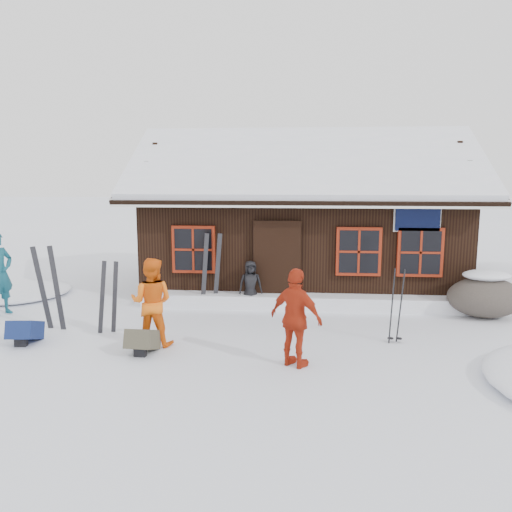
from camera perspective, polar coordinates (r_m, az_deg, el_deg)
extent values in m
plane|color=white|center=(9.81, -3.60, -9.27)|extent=(120.00, 120.00, 0.00)
cube|color=black|center=(14.32, 5.27, 1.74)|extent=(8.00, 5.00, 2.50)
cube|color=black|center=(12.72, 5.45, 10.29)|extent=(8.90, 3.14, 1.88)
cube|color=black|center=(15.67, 5.36, 10.09)|extent=(8.90, 3.14, 1.88)
cube|color=white|center=(12.72, 5.46, 10.92)|extent=(8.72, 3.07, 1.86)
cube|color=white|center=(15.67, 5.37, 10.60)|extent=(8.72, 3.07, 1.86)
cube|color=white|center=(14.24, 5.46, 13.68)|extent=(8.81, 0.22, 0.14)
cube|color=silver|center=(11.26, 5.44, 5.99)|extent=(8.90, 0.10, 0.20)
cube|color=black|center=(11.85, 2.41, -1.03)|extent=(1.00, 0.10, 2.00)
cube|color=black|center=(11.96, 17.99, 4.19)|extent=(1.00, 0.06, 0.60)
cube|color=maroon|center=(12.03, -7.14, 0.76)|extent=(1.04, 0.10, 1.14)
cube|color=black|center=(11.99, -7.18, 0.73)|extent=(0.90, 0.04, 1.00)
cube|color=maroon|center=(11.85, 11.64, 0.51)|extent=(1.04, 0.10, 1.14)
cube|color=black|center=(11.81, 11.66, 0.48)|extent=(0.90, 0.04, 1.00)
cube|color=maroon|center=(12.10, 18.24, 0.41)|extent=(1.04, 0.10, 1.14)
cube|color=black|center=(12.06, 18.28, 0.38)|extent=(0.90, 0.04, 1.00)
cube|color=white|center=(11.82, 5.26, -5.18)|extent=(7.60, 0.60, 0.35)
ellipsoid|color=white|center=(14.60, -25.75, -3.99)|extent=(2.80, 2.80, 0.34)
imported|color=orange|center=(9.36, -11.84, -5.16)|extent=(0.81, 0.64, 1.63)
imported|color=#AD2911|center=(8.17, 4.59, -7.09)|extent=(1.02, 0.86, 1.64)
imported|color=black|center=(11.73, -0.64, -3.28)|extent=(0.63, 0.49, 1.13)
ellipsoid|color=#524941|center=(12.13, 24.69, -4.31)|extent=(1.61, 1.21, 0.89)
ellipsoid|color=white|center=(12.05, 24.81, -2.54)|extent=(1.02, 0.73, 0.23)
cube|color=black|center=(10.35, -17.17, -4.64)|extent=(0.22, 0.11, 1.50)
cube|color=black|center=(10.28, -15.85, -4.67)|extent=(0.23, 0.09, 1.50)
cube|color=black|center=(10.98, -23.25, -3.49)|extent=(0.30, 0.17, 1.77)
cube|color=black|center=(10.88, -21.82, -3.51)|extent=(0.33, 0.12, 1.77)
cube|color=black|center=(11.78, -5.89, -1.82)|extent=(0.22, 0.16, 1.82)
cube|color=black|center=(11.81, -4.44, -1.78)|extent=(0.26, 0.08, 1.82)
cylinder|color=black|center=(9.65, 15.27, -5.64)|extent=(0.10, 0.13, 1.45)
cylinder|color=black|center=(9.68, 16.18, -5.63)|extent=(0.10, 0.13, 1.45)
cube|color=#122050|center=(10.35, -24.85, -8.16)|extent=(0.53, 0.67, 0.34)
cube|color=#454131|center=(9.15, -12.79, -9.77)|extent=(0.50, 0.64, 0.34)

